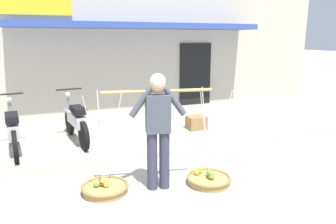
# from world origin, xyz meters

# --- Properties ---
(ground_plane) EXTENTS (90.00, 90.00, 0.00)m
(ground_plane) POSITION_xyz_m (0.00, 0.00, 0.00)
(ground_plane) COLOR #9E998C
(sidewalk_curb) EXTENTS (20.00, 0.24, 0.10)m
(sidewalk_curb) POSITION_xyz_m (0.00, 0.70, 0.05)
(sidewalk_curb) COLOR #BAB4A5
(sidewalk_curb) RESTS_ON ground
(fruit_vendor) EXTENTS (1.53, 0.34, 1.70)m
(fruit_vendor) POSITION_xyz_m (-0.42, -0.56, 0.98)
(fruit_vendor) COLOR #38384C
(fruit_vendor) RESTS_ON ground
(fruit_basket_left_side) EXTENTS (0.68, 0.68, 1.45)m
(fruit_basket_left_side) POSITION_xyz_m (-1.18, -0.41, 0.08)
(fruit_basket_left_side) COLOR #B2894C
(fruit_basket_left_side) RESTS_ON ground
(fruit_basket_right_side) EXTENTS (0.68, 0.68, 1.45)m
(fruit_basket_right_side) POSITION_xyz_m (0.34, -0.70, 0.08)
(fruit_basket_right_side) COLOR #B2894C
(fruit_basket_right_side) RESTS_ON ground
(motorcycle_nearest_shop) EXTENTS (0.54, 1.82, 1.09)m
(motorcycle_nearest_shop) POSITION_xyz_m (-2.50, 1.89, 0.45)
(motorcycle_nearest_shop) COLOR black
(motorcycle_nearest_shop) RESTS_ON ground
(motorcycle_second_in_row) EXTENTS (0.54, 1.81, 1.09)m
(motorcycle_second_in_row) POSITION_xyz_m (-1.31, 2.09, 0.45)
(motorcycle_second_in_row) COLOR black
(motorcycle_second_in_row) RESTS_ON ground
(storefront_building) EXTENTS (13.00, 6.00, 4.20)m
(storefront_building) POSITION_xyz_m (0.83, 7.24, 2.10)
(storefront_building) COLOR beige
(storefront_building) RESTS_ON ground
(wooden_crate) EXTENTS (0.44, 0.36, 0.32)m
(wooden_crate) POSITION_xyz_m (1.50, 2.04, 0.16)
(wooden_crate) COLOR olive
(wooden_crate) RESTS_ON ground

